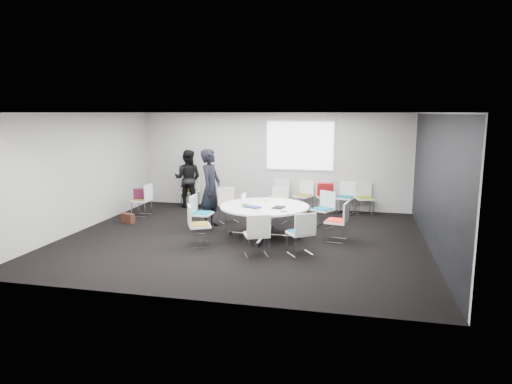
% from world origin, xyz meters
% --- Properties ---
extents(room_shell, '(8.08, 7.08, 2.88)m').
position_xyz_m(room_shell, '(0.09, 0.00, 1.40)').
color(room_shell, black).
rests_on(room_shell, ground).
extents(conference_table, '(2.01, 2.01, 0.73)m').
position_xyz_m(conference_table, '(0.44, 0.21, 0.51)').
color(conference_table, silver).
rests_on(conference_table, ground).
extents(projection_screen, '(1.90, 0.03, 1.35)m').
position_xyz_m(projection_screen, '(0.80, 3.46, 1.85)').
color(projection_screen, white).
rests_on(projection_screen, room_shell).
extents(chair_ring_a, '(0.52, 0.53, 0.88)m').
position_xyz_m(chair_ring_a, '(2.06, 0.23, 0.28)').
color(chair_ring_a, silver).
rests_on(chair_ring_a, ground).
extents(chair_ring_b, '(0.63, 0.62, 0.88)m').
position_xyz_m(chair_ring_b, '(1.66, 1.41, 0.28)').
color(chair_ring_b, silver).
rests_on(chair_ring_b, ground).
extents(chair_ring_c, '(0.55, 0.54, 0.88)m').
position_xyz_m(chair_ring_c, '(0.47, 1.67, 0.28)').
color(chair_ring_c, silver).
rests_on(chair_ring_c, ground).
extents(chair_ring_d, '(0.64, 0.64, 0.88)m').
position_xyz_m(chair_ring_d, '(-0.74, 1.38, 0.28)').
color(chair_ring_d, silver).
rests_on(chair_ring_d, ground).
extents(chair_ring_e, '(0.46, 0.47, 0.88)m').
position_xyz_m(chair_ring_e, '(-1.10, 0.31, 0.28)').
color(chair_ring_e, silver).
rests_on(chair_ring_e, ground).
extents(chair_ring_f, '(0.61, 0.61, 0.88)m').
position_xyz_m(chair_ring_f, '(-0.78, -0.77, 0.28)').
color(chair_ring_f, silver).
rests_on(chair_ring_f, ground).
extents(chair_ring_g, '(0.60, 0.60, 0.88)m').
position_xyz_m(chair_ring_g, '(0.59, -1.23, 0.28)').
color(chair_ring_g, silver).
rests_on(chair_ring_g, ground).
extents(chair_ring_h, '(0.63, 0.63, 0.88)m').
position_xyz_m(chair_ring_h, '(1.41, -0.92, 0.28)').
color(chair_ring_h, silver).
rests_on(chair_ring_h, ground).
extents(chair_back_a, '(0.54, 0.53, 0.88)m').
position_xyz_m(chair_back_a, '(0.27, 3.15, 0.28)').
color(chair_back_a, silver).
rests_on(chair_back_a, ground).
extents(chair_back_b, '(0.60, 0.59, 0.88)m').
position_xyz_m(chair_back_b, '(0.96, 3.16, 0.28)').
color(chair_back_b, silver).
rests_on(chair_back_b, ground).
extents(chair_back_c, '(0.59, 0.58, 0.88)m').
position_xyz_m(chair_back_c, '(1.59, 3.15, 0.28)').
color(chair_back_c, silver).
rests_on(chair_back_c, ground).
extents(chair_back_d, '(0.56, 0.55, 0.88)m').
position_xyz_m(chair_back_d, '(2.15, 3.15, 0.28)').
color(chair_back_d, silver).
rests_on(chair_back_d, ground).
extents(chair_back_e, '(0.56, 0.55, 0.88)m').
position_xyz_m(chair_back_e, '(2.68, 3.17, 0.28)').
color(chair_back_e, silver).
rests_on(chair_back_e, ground).
extents(chair_spare_left, '(0.45, 0.46, 0.88)m').
position_xyz_m(chair_spare_left, '(-3.25, 1.56, 0.28)').
color(chair_spare_left, silver).
rests_on(chair_spare_left, ground).
extents(chair_person_back, '(0.48, 0.47, 0.88)m').
position_xyz_m(chair_person_back, '(-2.47, 3.17, 0.28)').
color(chair_person_back, silver).
rests_on(chair_person_back, ground).
extents(person_main, '(0.52, 0.74, 1.94)m').
position_xyz_m(person_main, '(-1.04, 0.82, 0.97)').
color(person_main, black).
rests_on(person_main, ground).
extents(person_back, '(0.87, 0.70, 1.72)m').
position_xyz_m(person_back, '(-2.47, 3.00, 0.86)').
color(person_back, black).
rests_on(person_back, ground).
extents(laptop, '(0.34, 0.41, 0.03)m').
position_xyz_m(laptop, '(0.09, 0.06, 0.74)').
color(laptop, '#333338').
rests_on(laptop, conference_table).
extents(laptop_lid, '(0.03, 0.30, 0.22)m').
position_xyz_m(laptop_lid, '(-0.07, 0.32, 0.86)').
color(laptop_lid, silver).
rests_on(laptop_lid, conference_table).
extents(notebook_black, '(0.29, 0.35, 0.02)m').
position_xyz_m(notebook_black, '(0.79, 0.05, 0.74)').
color(notebook_black, black).
rests_on(notebook_black, conference_table).
extents(tablet_folio, '(0.32, 0.30, 0.03)m').
position_xyz_m(tablet_folio, '(0.26, -0.08, 0.74)').
color(tablet_folio, navy).
rests_on(tablet_folio, conference_table).
extents(papers_right, '(0.36, 0.32, 0.00)m').
position_xyz_m(papers_right, '(0.99, 0.52, 0.73)').
color(papers_right, white).
rests_on(papers_right, conference_table).
extents(papers_front, '(0.34, 0.27, 0.00)m').
position_xyz_m(papers_front, '(1.23, 0.10, 0.73)').
color(papers_front, white).
rests_on(papers_front, conference_table).
extents(cup, '(0.08, 0.08, 0.09)m').
position_xyz_m(cup, '(0.40, 0.62, 0.78)').
color(cup, white).
rests_on(cup, conference_table).
extents(phone, '(0.15, 0.10, 0.01)m').
position_xyz_m(phone, '(0.96, -0.30, 0.73)').
color(phone, black).
rests_on(phone, conference_table).
extents(maroon_bag, '(0.42, 0.27, 0.28)m').
position_xyz_m(maroon_bag, '(-3.27, 1.56, 0.62)').
color(maroon_bag, '#4E152B').
rests_on(maroon_bag, chair_spare_left).
extents(brown_bag, '(0.39, 0.26, 0.24)m').
position_xyz_m(brown_bag, '(-3.26, 0.76, 0.12)').
color(brown_bag, '#361B11').
rests_on(brown_bag, ground).
extents(red_jacket, '(0.46, 0.23, 0.36)m').
position_xyz_m(red_jacket, '(1.59, 2.92, 0.70)').
color(red_jacket, '#A61418').
rests_on(red_jacket, chair_back_c).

